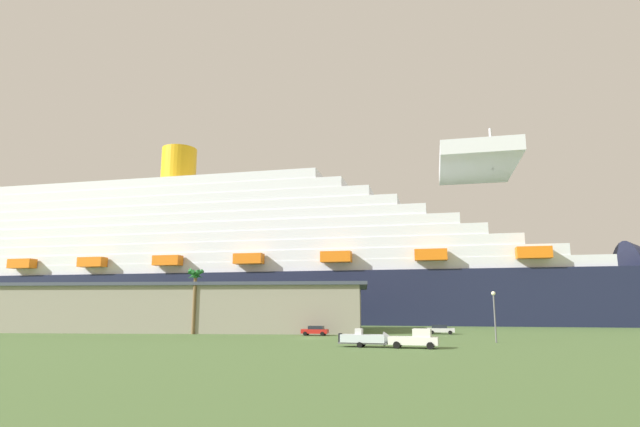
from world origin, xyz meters
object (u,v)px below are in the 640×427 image
Objects in this scene: cruise_ship at (260,266)px; palm_tree at (195,281)px; street_lamp at (494,308)px; parked_car_red_hatchback at (315,330)px; small_boat_on_trailer at (369,339)px; parked_car_silver_sedan at (441,329)px; pickup_truck at (416,339)px.

cruise_ship is 21.67× the size of palm_tree.
street_lamp reaches higher than parked_car_red_hatchback.
street_lamp is at bearing -14.80° from palm_tree.
parked_car_red_hatchback is at bearing 115.53° from small_boat_on_trailer.
parked_car_red_hatchback and parked_car_silver_sedan have the same top height.
cruise_ship is 36.67× the size of street_lamp.
pickup_truck is at bearing -55.20° from parked_car_red_hatchback.
small_boat_on_trailer is at bearing -107.11° from parked_car_silver_sedan.
cruise_ship reaches higher than pickup_truck.
parked_car_red_hatchback is (21.83, -0.42, -8.34)m from palm_tree.
small_boat_on_trailer is 0.65× the size of palm_tree.
cruise_ship is at bearing 115.18° from small_boat_on_trailer.
palm_tree is at bearing 144.45° from small_boat_on_trailer.
palm_tree is 2.40× the size of parked_car_silver_sedan.
palm_tree is at bearing 165.20° from street_lamp.
cruise_ship is 95.03m from street_lamp.
parked_car_red_hatchback is at bearing 124.80° from pickup_truck.
street_lamp reaches higher than parked_car_silver_sedan.
pickup_truck is at bearing -97.54° from parked_car_silver_sedan.
parked_car_silver_sedan is (4.23, 32.00, -0.21)m from pickup_truck.
cruise_ship reaches higher than street_lamp.
pickup_truck is 0.51× the size of palm_tree.
pickup_truck is 0.86× the size of street_lamp.
pickup_truck is 28.81m from parked_car_red_hatchback.
parked_car_silver_sedan is (50.14, -54.69, -16.12)m from cruise_ship.
palm_tree reaches higher than parked_car_red_hatchback.
pickup_truck reaches higher than parked_car_red_hatchback.
parked_car_red_hatchback is (-26.89, 12.46, -3.66)m from street_lamp.
small_boat_on_trailer is at bearing -146.29° from street_lamp.
street_lamp is at bearing -53.25° from cruise_ship.
pickup_truck is 32.28m from parked_car_silver_sedan.
palm_tree is at bearing 178.90° from parked_car_red_hatchback.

